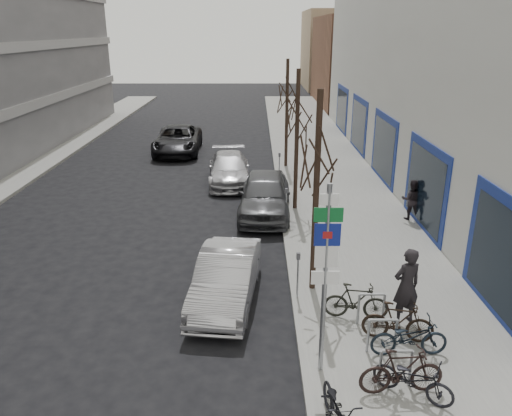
{
  "coord_description": "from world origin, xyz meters",
  "views": [
    {
      "loc": [
        1.06,
        -8.67,
        6.84
      ],
      "look_at": [
        1.06,
        4.8,
        2.0
      ],
      "focal_mm": 35.0,
      "sensor_mm": 36.0,
      "label": 1
    }
  ],
  "objects_px": {
    "bike_rack": "(382,332)",
    "bike_mid_curb": "(409,334)",
    "meter_back": "(279,163)",
    "lane_car": "(178,140)",
    "parked_car_front": "(226,278)",
    "meter_front": "(298,270)",
    "meter_mid": "(286,202)",
    "bike_far_curb": "(413,376)",
    "parked_car_mid": "(265,194)",
    "pedestrian_far": "(411,199)",
    "tree_mid": "(298,107)",
    "pedestrian_near": "(406,286)",
    "parked_car_back": "(229,169)",
    "bike_far_inner": "(398,321)",
    "tree_far": "(287,88)",
    "highway_sign_pole": "(325,270)",
    "tree_near": "(318,146)",
    "bike_near_right": "(402,371)",
    "bike_near_left": "(337,407)",
    "bike_mid_inner": "(356,301)"
  },
  "relations": [
    {
      "from": "bike_rack",
      "to": "bike_mid_curb",
      "type": "relative_size",
      "value": 1.35
    },
    {
      "from": "meter_back",
      "to": "lane_car",
      "type": "xyz_separation_m",
      "value": [
        -5.67,
        6.06,
        -0.15
      ]
    },
    {
      "from": "parked_car_front",
      "to": "meter_front",
      "type": "bearing_deg",
      "value": 4.81
    },
    {
      "from": "bike_rack",
      "to": "meter_mid",
      "type": "distance_m",
      "value": 8.07
    },
    {
      "from": "bike_far_curb",
      "to": "parked_car_mid",
      "type": "relative_size",
      "value": 0.33
    },
    {
      "from": "pedestrian_far",
      "to": "bike_mid_curb",
      "type": "bearing_deg",
      "value": 83.76
    },
    {
      "from": "parked_car_mid",
      "to": "lane_car",
      "type": "distance_m",
      "value": 11.51
    },
    {
      "from": "meter_back",
      "to": "tree_mid",
      "type": "bearing_deg",
      "value": -83.58
    },
    {
      "from": "pedestrian_near",
      "to": "pedestrian_far",
      "type": "xyz_separation_m",
      "value": [
        2.18,
        6.96,
        -0.19
      ]
    },
    {
      "from": "parked_car_back",
      "to": "pedestrian_far",
      "type": "bearing_deg",
      "value": -40.28
    },
    {
      "from": "bike_far_inner",
      "to": "pedestrian_far",
      "type": "height_order",
      "value": "pedestrian_far"
    },
    {
      "from": "meter_back",
      "to": "pedestrian_near",
      "type": "height_order",
      "value": "pedestrian_near"
    },
    {
      "from": "parked_car_back",
      "to": "bike_far_inner",
      "type": "bearing_deg",
      "value": -74.77
    },
    {
      "from": "tree_far",
      "to": "pedestrian_far",
      "type": "relative_size",
      "value": 3.57
    },
    {
      "from": "parked_car_mid",
      "to": "pedestrian_near",
      "type": "relative_size",
      "value": 2.48
    },
    {
      "from": "highway_sign_pole",
      "to": "tree_mid",
      "type": "bearing_deg",
      "value": 88.86
    },
    {
      "from": "tree_near",
      "to": "pedestrian_near",
      "type": "bearing_deg",
      "value": -40.26
    },
    {
      "from": "highway_sign_pole",
      "to": "tree_near",
      "type": "relative_size",
      "value": 0.76
    },
    {
      "from": "bike_far_inner",
      "to": "meter_mid",
      "type": "bearing_deg",
      "value": 27.79
    },
    {
      "from": "parked_car_mid",
      "to": "pedestrian_far",
      "type": "bearing_deg",
      "value": -6.35
    },
    {
      "from": "pedestrian_near",
      "to": "bike_rack",
      "type": "bearing_deg",
      "value": 37.71
    },
    {
      "from": "meter_front",
      "to": "parked_car_mid",
      "type": "bearing_deg",
      "value": 96.43
    },
    {
      "from": "parked_car_front",
      "to": "pedestrian_near",
      "type": "bearing_deg",
      "value": -9.93
    },
    {
      "from": "tree_far",
      "to": "meter_back",
      "type": "bearing_deg",
      "value": -100.2
    },
    {
      "from": "bike_rack",
      "to": "pedestrian_near",
      "type": "relative_size",
      "value": 1.17
    },
    {
      "from": "bike_rack",
      "to": "parked_car_mid",
      "type": "relative_size",
      "value": 0.47
    },
    {
      "from": "tree_far",
      "to": "parked_car_back",
      "type": "height_order",
      "value": "tree_far"
    },
    {
      "from": "highway_sign_pole",
      "to": "bike_far_inner",
      "type": "height_order",
      "value": "highway_sign_pole"
    },
    {
      "from": "tree_near",
      "to": "bike_near_right",
      "type": "distance_m",
      "value": 5.59
    },
    {
      "from": "bike_near_right",
      "to": "bike_far_inner",
      "type": "relative_size",
      "value": 1.04
    },
    {
      "from": "highway_sign_pole",
      "to": "bike_far_curb",
      "type": "relative_size",
      "value": 2.68
    },
    {
      "from": "meter_mid",
      "to": "bike_near_left",
      "type": "xyz_separation_m",
      "value": [
        0.32,
        -10.19,
        -0.26
      ]
    },
    {
      "from": "meter_front",
      "to": "parked_car_mid",
      "type": "relative_size",
      "value": 0.26
    },
    {
      "from": "bike_near_right",
      "to": "bike_mid_curb",
      "type": "bearing_deg",
      "value": -27.21
    },
    {
      "from": "bike_rack",
      "to": "bike_mid_inner",
      "type": "height_order",
      "value": "bike_mid_inner"
    },
    {
      "from": "meter_back",
      "to": "bike_far_curb",
      "type": "relative_size",
      "value": 0.81
    },
    {
      "from": "bike_far_inner",
      "to": "pedestrian_near",
      "type": "bearing_deg",
      "value": -13.14
    },
    {
      "from": "pedestrian_near",
      "to": "parked_car_front",
      "type": "bearing_deg",
      "value": -33.98
    },
    {
      "from": "tree_mid",
      "to": "parked_car_mid",
      "type": "relative_size",
      "value": 1.15
    },
    {
      "from": "bike_far_inner",
      "to": "parked_car_mid",
      "type": "bearing_deg",
      "value": 30.38
    },
    {
      "from": "bike_rack",
      "to": "pedestrian_near",
      "type": "xyz_separation_m",
      "value": [
        0.82,
        1.19,
        0.46
      ]
    },
    {
      "from": "pedestrian_near",
      "to": "meter_back",
      "type": "bearing_deg",
      "value": -96.54
    },
    {
      "from": "bike_rack",
      "to": "bike_near_left",
      "type": "height_order",
      "value": "bike_near_left"
    },
    {
      "from": "parked_car_mid",
      "to": "parked_car_back",
      "type": "xyz_separation_m",
      "value": [
        -1.6,
        4.27,
        -0.14
      ]
    },
    {
      "from": "meter_back",
      "to": "pedestrian_near",
      "type": "relative_size",
      "value": 0.66
    },
    {
      "from": "bike_near_right",
      "to": "pedestrian_far",
      "type": "distance_m",
      "value": 9.93
    },
    {
      "from": "parked_car_back",
      "to": "lane_car",
      "type": "bearing_deg",
      "value": 114.54
    },
    {
      "from": "pedestrian_near",
      "to": "tree_far",
      "type": "bearing_deg",
      "value": -100.15
    },
    {
      "from": "bike_rack",
      "to": "lane_car",
      "type": "height_order",
      "value": "lane_car"
    },
    {
      "from": "bike_near_right",
      "to": "parked_car_back",
      "type": "height_order",
      "value": "parked_car_back"
    }
  ]
}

